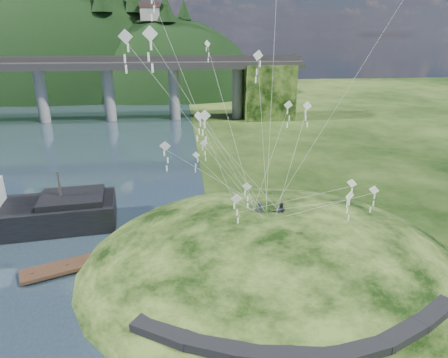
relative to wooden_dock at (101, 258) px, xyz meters
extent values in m
plane|color=black|center=(7.57, -4.13, -0.43)|extent=(320.00, 320.00, 0.00)
ellipsoid|color=black|center=(15.57, -2.13, -1.93)|extent=(36.00, 32.00, 13.00)
cube|color=black|center=(6.07, -12.13, 1.60)|extent=(4.32, 3.62, 0.71)
cube|color=black|center=(9.07, -13.78, 1.66)|extent=(4.10, 2.97, 0.61)
cube|color=black|center=(12.07, -14.78, 1.65)|extent=(3.85, 2.37, 0.62)
cube|color=black|center=(15.07, -15.23, 1.61)|extent=(3.62, 1.83, 0.66)
cube|color=black|center=(18.07, -15.03, 1.62)|extent=(3.82, 2.27, 0.68)
cube|color=black|center=(21.07, -14.08, 1.71)|extent=(4.11, 2.97, 0.71)
cube|color=black|center=(24.07, -12.53, 1.74)|extent=(4.26, 3.43, 0.66)
cylinder|color=gray|center=(-24.43, 65.87, 6.07)|extent=(2.60, 2.60, 13.00)
cylinder|color=gray|center=(-8.93, 65.87, 6.07)|extent=(2.60, 2.60, 13.00)
cylinder|color=gray|center=(6.57, 65.87, 6.07)|extent=(2.60, 2.60, 13.00)
cylinder|color=gray|center=(22.07, 65.87, 6.07)|extent=(2.60, 2.60, 13.00)
cube|color=black|center=(29.57, 65.87, 6.07)|extent=(12.00, 11.00, 13.00)
ellipsoid|color=black|center=(-32.43, 121.87, -6.43)|extent=(96.00, 68.00, 88.00)
ellipsoid|color=black|center=(2.57, 113.87, -10.43)|extent=(76.00, 56.00, 72.00)
cone|color=black|center=(4.45, 104.91, 27.44)|extent=(6.56, 6.56, 8.63)
cone|color=black|center=(10.34, 110.50, 27.25)|extent=(4.88, 4.88, 6.42)
cube|color=beige|center=(-0.43, 105.87, 25.45)|extent=(6.00, 5.00, 4.00)
cube|color=#53352F|center=(-0.43, 105.87, 28.15)|extent=(6.40, 5.40, 1.60)
cube|color=black|center=(-4.23, 8.34, 2.74)|extent=(7.17, 6.21, 0.66)
cylinder|color=#2D2B2B|center=(-5.32, 8.20, 4.17)|extent=(0.26, 0.26, 3.28)
cube|color=#382216|center=(0.00, 0.00, 0.01)|extent=(13.40, 7.15, 0.34)
cylinder|color=#382216|center=(-5.39, -2.22, -0.23)|extent=(0.29, 0.29, 0.97)
cylinder|color=#382216|center=(-2.70, -1.11, -0.23)|extent=(0.29, 0.29, 0.97)
cylinder|color=#382216|center=(0.00, 0.00, -0.23)|extent=(0.29, 0.29, 0.97)
cylinder|color=#382216|center=(2.70, 1.11, -0.23)|extent=(0.29, 0.29, 0.97)
cylinder|color=#382216|center=(5.39, 2.22, -0.23)|extent=(0.29, 0.29, 0.97)
imported|color=#282936|center=(14.32, -1.49, 5.51)|extent=(0.70, 0.46, 1.91)
imported|color=#282936|center=(16.19, -1.69, 5.50)|extent=(1.14, 1.05, 1.88)
cube|color=white|center=(6.58, -6.31, 12.11)|extent=(0.75, 0.27, 0.72)
cube|color=white|center=(6.58, -6.31, 11.58)|extent=(0.10, 0.04, 0.43)
cube|color=white|center=(6.58, -6.31, 11.05)|extent=(0.10, 0.04, 0.43)
cube|color=white|center=(6.58, -6.31, 10.53)|extent=(0.10, 0.04, 0.43)
cube|color=white|center=(12.73, -7.11, 18.06)|extent=(0.69, 0.23, 0.68)
cube|color=white|center=(12.73, -7.11, 17.56)|extent=(0.09, 0.07, 0.41)
cube|color=white|center=(12.73, -7.11, 17.06)|extent=(0.09, 0.07, 0.41)
cube|color=white|center=(12.73, -7.11, 16.56)|extent=(0.09, 0.07, 0.41)
cube|color=white|center=(9.23, -8.05, 14.49)|extent=(0.76, 0.19, 0.76)
cube|color=white|center=(9.23, -8.05, 13.95)|extent=(0.10, 0.03, 0.44)
cube|color=white|center=(9.23, -8.05, 13.41)|extent=(0.10, 0.03, 0.44)
cube|color=white|center=(9.23, -8.05, 12.87)|extent=(0.10, 0.03, 0.44)
cube|color=white|center=(9.23, 0.25, 12.86)|extent=(0.73, 0.58, 0.88)
cube|color=white|center=(9.23, 0.25, 12.23)|extent=(0.11, 0.07, 0.52)
cube|color=white|center=(9.23, 0.25, 11.60)|extent=(0.11, 0.07, 0.52)
cube|color=white|center=(9.23, 0.25, 10.97)|extent=(0.11, 0.07, 0.52)
cube|color=white|center=(6.22, -9.58, 19.34)|extent=(0.86, 0.18, 0.86)
cube|color=white|center=(6.22, -9.58, 18.73)|extent=(0.11, 0.04, 0.50)
cube|color=white|center=(6.22, -9.58, 18.12)|extent=(0.11, 0.04, 0.50)
cube|color=white|center=(6.22, -9.58, 17.52)|extent=(0.11, 0.04, 0.50)
cube|color=white|center=(6.00, -2.17, 21.58)|extent=(0.10, 0.06, 0.48)
cube|color=white|center=(6.00, -2.17, 21.00)|extent=(0.10, 0.06, 0.48)
cube|color=white|center=(6.00, -2.17, 20.41)|extent=(0.10, 0.06, 0.48)
cube|color=white|center=(22.88, -4.90, 7.62)|extent=(0.66, 0.51, 0.78)
cube|color=white|center=(22.88, -4.90, 7.06)|extent=(0.10, 0.06, 0.46)
cube|color=white|center=(22.88, -4.90, 6.50)|extent=(0.10, 0.06, 0.46)
cube|color=white|center=(22.88, -4.90, 5.94)|extent=(0.10, 0.06, 0.46)
cube|color=white|center=(16.41, -1.53, 13.96)|extent=(0.76, 0.28, 0.74)
cube|color=white|center=(16.41, -1.53, 13.42)|extent=(0.09, 0.07, 0.45)
cube|color=white|center=(16.41, -1.53, 12.87)|extent=(0.09, 0.07, 0.45)
cube|color=white|center=(16.41, -1.53, 12.33)|extent=(0.09, 0.07, 0.45)
cube|color=white|center=(22.18, -2.28, 7.26)|extent=(0.71, 0.61, 0.86)
cube|color=white|center=(22.18, -2.28, 6.63)|extent=(0.11, 0.06, 0.52)
cube|color=white|center=(22.18, -2.28, 5.99)|extent=(0.11, 0.06, 0.52)
cube|color=white|center=(22.18, -2.28, 5.36)|extent=(0.11, 0.06, 0.52)
cube|color=white|center=(11.16, -9.14, 9.18)|extent=(0.75, 0.27, 0.73)
cube|color=white|center=(11.16, -9.14, 8.64)|extent=(0.10, 0.05, 0.44)
cube|color=white|center=(11.16, -9.14, 8.11)|extent=(0.10, 0.05, 0.44)
cube|color=white|center=(11.16, -9.14, 7.58)|extent=(0.10, 0.05, 0.44)
cube|color=white|center=(19.71, -7.44, 8.27)|extent=(0.78, 0.40, 0.84)
cube|color=white|center=(19.71, -7.44, 7.68)|extent=(0.10, 0.08, 0.49)
cube|color=white|center=(19.71, -7.44, 7.08)|extent=(0.10, 0.08, 0.49)
cube|color=white|center=(19.71, -7.44, 6.48)|extent=(0.10, 0.08, 0.49)
cube|color=white|center=(12.61, -4.67, 8.27)|extent=(0.73, 0.30, 0.73)
cube|color=white|center=(12.61, -4.67, 7.73)|extent=(0.10, 0.02, 0.44)
cube|color=white|center=(12.61, -4.67, 7.19)|extent=(0.10, 0.02, 0.44)
cube|color=white|center=(12.61, -4.67, 6.65)|extent=(0.10, 0.02, 0.44)
cube|color=white|center=(9.69, 0.86, 10.35)|extent=(0.68, 0.22, 0.67)
cube|color=white|center=(9.69, 0.86, 9.87)|extent=(0.09, 0.03, 0.40)
cube|color=white|center=(9.69, 0.86, 9.38)|extent=(0.09, 0.03, 0.40)
cube|color=white|center=(9.69, 0.86, 8.89)|extent=(0.09, 0.03, 0.40)
cube|color=white|center=(10.59, 7.63, 18.48)|extent=(0.56, 0.51, 0.70)
cube|color=white|center=(10.59, 7.63, 17.97)|extent=(0.09, 0.06, 0.42)
cube|color=white|center=(10.59, 7.63, 17.46)|extent=(0.09, 0.06, 0.42)
cube|color=white|center=(10.59, 7.63, 16.95)|extent=(0.09, 0.06, 0.42)
cube|color=white|center=(4.80, -8.94, 19.19)|extent=(0.83, 0.26, 0.81)
cube|color=white|center=(4.80, -8.94, 18.60)|extent=(0.11, 0.04, 0.48)
cube|color=white|center=(4.80, -8.94, 18.01)|extent=(0.11, 0.04, 0.48)
cube|color=white|center=(4.80, -8.94, 17.43)|extent=(0.11, 0.04, 0.48)
cube|color=white|center=(18.62, 0.35, 13.54)|extent=(0.65, 0.51, 0.78)
cube|color=white|center=(18.62, 0.35, 12.99)|extent=(0.10, 0.06, 0.45)
cube|color=white|center=(18.62, 0.35, 12.43)|extent=(0.10, 0.06, 0.45)
cube|color=white|center=(18.62, 0.35, 11.88)|extent=(0.10, 0.06, 0.45)
cube|color=white|center=(9.12, 4.48, 8.24)|extent=(0.71, 0.28, 0.73)
cube|color=white|center=(9.12, 4.48, 7.71)|extent=(0.10, 0.03, 0.43)
cube|color=white|center=(9.12, 4.48, 7.18)|extent=(0.10, 0.03, 0.43)
cube|color=white|center=(9.12, 4.48, 6.66)|extent=(0.10, 0.03, 0.43)
camera|label=1|loc=(7.66, -33.03, 19.27)|focal=32.00mm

